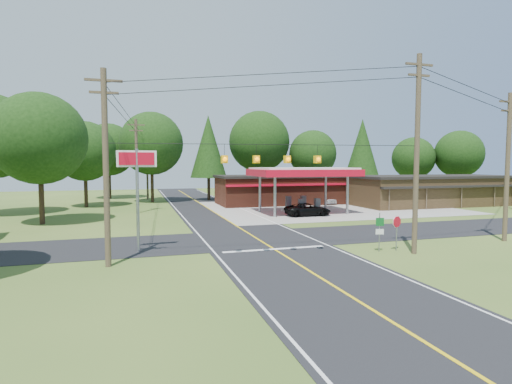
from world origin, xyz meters
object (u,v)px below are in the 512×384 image
object	(u,v)px
suv_car	(308,210)
octagonal_stop_sign	(397,225)
big_stop_sign	(137,177)
sedan_car	(325,199)
gas_canopy	(303,173)

from	to	relation	value
suv_car	octagonal_stop_sign	bearing A→B (deg)	175.97
big_stop_sign	sedan_car	bearing A→B (deg)	44.23
sedan_car	octagonal_stop_sign	size ratio (longest dim) A/B	1.74
suv_car	octagonal_stop_sign	size ratio (longest dim) A/B	2.16
gas_canopy	suv_car	distance (m)	4.47
suv_car	octagonal_stop_sign	xyz separation A→B (m)	(-1.50, -16.45, 0.94)
suv_car	octagonal_stop_sign	world-z (taller)	octagonal_stop_sign
gas_canopy	suv_car	size ratio (longest dim) A/B	2.28
suv_car	big_stop_sign	xyz separation A→B (m)	(-16.50, -12.44, 3.85)
sedan_car	octagonal_stop_sign	xyz separation A→B (m)	(-8.64, -27.01, 0.95)
suv_car	big_stop_sign	distance (m)	21.02
octagonal_stop_sign	big_stop_sign	bearing A→B (deg)	165.05
suv_car	gas_canopy	bearing A→B (deg)	-9.83
octagonal_stop_sign	sedan_car	bearing A→B (deg)	72.27
suv_car	octagonal_stop_sign	distance (m)	16.54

